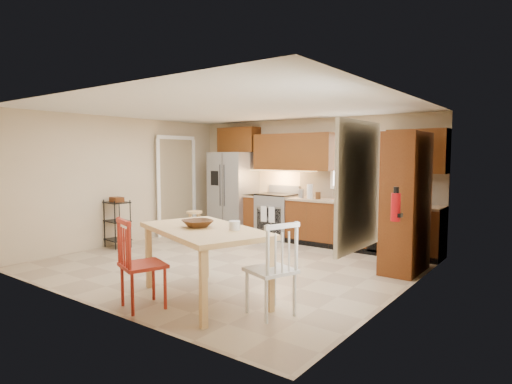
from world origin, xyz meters
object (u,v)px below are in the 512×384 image
Objects in this scene: range_stove at (277,217)px; soap_bottle at (368,198)px; chair_red at (143,263)px; table_bowl at (198,227)px; dining_table at (204,264)px; table_jar at (234,227)px; fire_extinguisher at (396,207)px; utility_cart at (117,224)px; pantry at (406,203)px; chair_white at (271,268)px; refrigerator at (233,193)px; bar_stool at (195,227)px.

soap_bottle is at bearing -2.40° from range_stove.
chair_red is 0.78m from table_bowl.
dining_table is (1.41, -3.69, -0.03)m from range_stove.
dining_table is 0.62m from table_jar.
fire_extinguisher is (1.15, -1.95, 0.10)m from soap_bottle.
table_bowl is (-0.11, 0.00, 0.44)m from dining_table.
table_jar is at bearing -8.17° from utility_cart.
pantry reaches higher than fire_extinguisher.
chair_white reaches higher than utility_cart.
fire_extinguisher is at bearing -24.52° from refrigerator.
chair_white is at bearing -117.15° from fire_extinguisher.
chair_red is at bearing -132.64° from fire_extinguisher.
soap_bottle is 3.40m from bar_stool.
pantry is 4.10m from bar_stool.
table_jar is at bearing -45.73° from bar_stool.
utility_cart is at bearing 168.99° from chair_red.
table_bowl is at bearing -138.69° from fire_extinguisher.
utility_cart is (-3.98, -2.47, -0.54)m from soap_bottle.
bar_stool is (-2.33, 2.28, -0.55)m from table_bowl.
dining_table is (-1.57, -2.71, -0.62)m from pantry.
fire_extinguisher reaches higher than soap_bottle.
table_bowl is (-0.73, -3.61, -0.12)m from soap_bottle.
soap_bottle is 3.50m from table_jar.
chair_white is (-0.82, -1.61, -0.58)m from fire_extinguisher.
range_stove is at bearing 177.60° from soap_bottle.
chair_white is at bearing -103.21° from pantry.
chair_red reaches higher than table_bowl.
utility_cart is at bearing -174.25° from fire_extinguisher.
range_stove is 0.52× the size of dining_table.
pantry is 5.85× the size of table_bowl.
refrigerator is at bearing -177.01° from range_stove.
chair_red is at bearing -23.57° from utility_cart.
refrigerator reaches higher than dining_table.
utility_cart is at bearing -127.38° from range_stove.
refrigerator is 5.03m from chair_white.
refrigerator is at bearing 79.39° from utility_cart.
fire_extinguisher is (4.33, -1.98, 0.19)m from refrigerator.
table_jar is 0.19× the size of utility_cart.
utility_cart is at bearing 160.66° from table_bowl.
table_jar is (1.79, -3.58, 0.45)m from range_stove.
utility_cart is (-0.80, -2.49, -0.45)m from refrigerator.
pantry is 1.19× the size of dining_table.
pantry reaches higher than refrigerator.
refrigerator is 4.47m from dining_table.
soap_bottle reaches higher than table_jar.
pantry reaches higher than table_jar.
chair_red reaches higher than utility_cart.
range_stove is at bearing 130.61° from dining_table.
table_jar is at bearing 65.64° from chair_red.
fire_extinguisher reaches higher than table_bowl.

